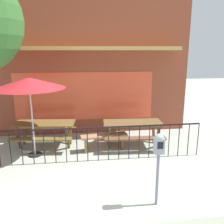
# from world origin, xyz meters

# --- Properties ---
(ground) EXTENTS (40.00, 40.00, 0.00)m
(ground) POSITION_xyz_m (0.00, 0.00, 0.00)
(ground) COLOR #9BA597
(pub_storefront) EXTENTS (7.45, 1.27, 4.63)m
(pub_storefront) POSITION_xyz_m (0.00, 4.76, 2.32)
(pub_storefront) COLOR #56181E
(pub_storefront) RESTS_ON ground
(patio_fence_front) EXTENTS (6.28, 0.04, 0.97)m
(patio_fence_front) POSITION_xyz_m (0.00, 2.17, 0.66)
(patio_fence_front) COLOR black
(patio_fence_front) RESTS_ON ground
(picnic_table_left) EXTENTS (1.94, 1.55, 0.79)m
(picnic_table_left) POSITION_xyz_m (-1.28, 3.39, 0.61)
(picnic_table_left) COLOR brown
(picnic_table_left) RESTS_ON ground
(picnic_table_right) EXTENTS (1.89, 1.48, 0.79)m
(picnic_table_right) POSITION_xyz_m (1.43, 3.11, 0.61)
(picnic_table_right) COLOR brown
(picnic_table_right) RESTS_ON ground
(patio_umbrella) EXTENTS (1.92, 1.92, 2.24)m
(patio_umbrella) POSITION_xyz_m (-1.49, 2.73, 2.08)
(patio_umbrella) COLOR black
(patio_umbrella) RESTS_ON ground
(patio_bench) EXTENTS (1.43, 0.51, 0.48)m
(patio_bench) POSITION_xyz_m (0.52, 2.88, 0.35)
(patio_bench) COLOR #9D6B49
(patio_bench) RESTS_ON ground
(parking_meter_near) EXTENTS (0.18, 0.17, 1.47)m
(parking_meter_near) POSITION_xyz_m (1.27, 0.10, 1.14)
(parking_meter_near) COLOR slate
(parking_meter_near) RESTS_ON ground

